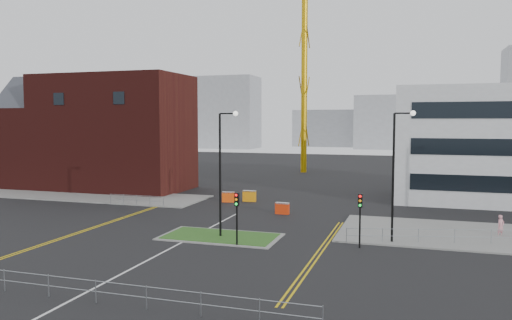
# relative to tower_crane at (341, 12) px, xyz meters

# --- Properties ---
(ground) EXTENTS (200.00, 200.00, 0.00)m
(ground) POSITION_rel_tower_crane_xyz_m (-3.90, -54.67, -25.44)
(ground) COLOR black
(ground) RESTS_ON ground
(pavement_left) EXTENTS (28.00, 8.00, 0.12)m
(pavement_left) POSITION_rel_tower_crane_xyz_m (-23.90, -32.67, -25.38)
(pavement_left) COLOR slate
(pavement_left) RESTS_ON ground
(pavement_right) EXTENTS (24.00, 10.00, 0.12)m
(pavement_right) POSITION_rel_tower_crane_xyz_m (18.10, -40.67, -25.38)
(pavement_right) COLOR slate
(pavement_right) RESTS_ON ground
(island_kerb) EXTENTS (8.60, 4.60, 0.08)m
(island_kerb) POSITION_rel_tower_crane_xyz_m (-1.90, -46.67, -25.40)
(island_kerb) COLOR slate
(island_kerb) RESTS_ON ground
(grass_island) EXTENTS (8.00, 4.00, 0.12)m
(grass_island) POSITION_rel_tower_crane_xyz_m (-1.90, -46.67, -25.38)
(grass_island) COLOR #23501A
(grass_island) RESTS_ON ground
(brick_building) EXTENTS (24.20, 10.07, 14.24)m
(brick_building) POSITION_rel_tower_crane_xyz_m (-26.87, -26.67, -18.59)
(brick_building) COLOR #441411
(brick_building) RESTS_ON ground
(tower_crane) EXTENTS (52.97, 3.99, 36.78)m
(tower_crane) POSITION_rel_tower_crane_xyz_m (0.00, 0.00, 0.00)
(tower_crane) COLOR #C5930B
(tower_crane) RESTS_ON ground
(streetlamp_island) EXTENTS (1.46, 0.36, 9.18)m
(streetlamp_island) POSITION_rel_tower_crane_xyz_m (-1.68, -46.67, -20.02)
(streetlamp_island) COLOR black
(streetlamp_island) RESTS_ON ground
(streetlamp_right_near) EXTENTS (1.46, 0.36, 9.18)m
(streetlamp_right_near) POSITION_rel_tower_crane_xyz_m (10.32, -44.67, -20.02)
(streetlamp_right_near) COLOR black
(streetlamp_right_near) RESTS_ON ground
(traffic_light_island) EXTENTS (0.28, 0.33, 3.65)m
(traffic_light_island) POSITION_rel_tower_crane_xyz_m (0.10, -48.69, -22.87)
(traffic_light_island) COLOR black
(traffic_light_island) RESTS_ON ground
(traffic_light_right) EXTENTS (0.28, 0.33, 3.65)m
(traffic_light_right) POSITION_rel_tower_crane_xyz_m (8.10, -46.69, -22.87)
(traffic_light_right) COLOR black
(traffic_light_right) RESTS_ON ground
(railing_front) EXTENTS (24.05, 0.05, 1.10)m
(railing_front) POSITION_rel_tower_crane_xyz_m (-3.90, -60.67, -24.65)
(railing_front) COLOR gray
(railing_front) RESTS_ON ground
(railing_left) EXTENTS (6.05, 0.05, 1.10)m
(railing_left) POSITION_rel_tower_crane_xyz_m (-14.90, -36.67, -24.69)
(railing_left) COLOR gray
(railing_left) RESTS_ON ground
(railing_right) EXTENTS (19.05, 5.05, 1.10)m
(railing_right) POSITION_rel_tower_crane_xyz_m (16.60, -43.17, -24.66)
(railing_right) COLOR gray
(railing_right) RESTS_ON ground
(centre_line) EXTENTS (0.15, 30.00, 0.01)m
(centre_line) POSITION_rel_tower_crane_xyz_m (-3.90, -52.67, -25.43)
(centre_line) COLOR silver
(centre_line) RESTS_ON ground
(yellow_left_a) EXTENTS (0.12, 24.00, 0.01)m
(yellow_left_a) POSITION_rel_tower_crane_xyz_m (-12.90, -44.67, -25.43)
(yellow_left_a) COLOR gold
(yellow_left_a) RESTS_ON ground
(yellow_left_b) EXTENTS (0.12, 24.00, 0.01)m
(yellow_left_b) POSITION_rel_tower_crane_xyz_m (-12.60, -44.67, -25.43)
(yellow_left_b) COLOR gold
(yellow_left_b) RESTS_ON ground
(yellow_right_a) EXTENTS (0.12, 20.00, 0.01)m
(yellow_right_a) POSITION_rel_tower_crane_xyz_m (5.60, -48.67, -25.43)
(yellow_right_a) COLOR gold
(yellow_right_a) RESTS_ON ground
(yellow_right_b) EXTENTS (0.12, 20.00, 0.01)m
(yellow_right_b) POSITION_rel_tower_crane_xyz_m (5.90, -48.67, -25.43)
(yellow_right_b) COLOR gold
(yellow_right_b) RESTS_ON ground
(skyline_a) EXTENTS (18.00, 12.00, 22.00)m
(skyline_a) POSITION_rel_tower_crane_xyz_m (-43.90, 65.33, -14.44)
(skyline_a) COLOR gray
(skyline_a) RESTS_ON ground
(skyline_b) EXTENTS (24.00, 12.00, 16.00)m
(skyline_b) POSITION_rel_tower_crane_xyz_m (6.10, 75.33, -17.44)
(skyline_b) COLOR gray
(skyline_b) RESTS_ON ground
(skyline_d) EXTENTS (30.00, 12.00, 12.00)m
(skyline_d) POSITION_rel_tower_crane_xyz_m (-11.90, 85.33, -19.44)
(skyline_d) COLOR gray
(skyline_d) RESTS_ON ground
(pedestrian) EXTENTS (0.71, 0.68, 1.63)m
(pedestrian) POSITION_rel_tower_crane_xyz_m (17.61, -40.34, -24.63)
(pedestrian) COLOR pink
(pedestrian) RESTS_ON ground
(barrier_left) EXTENTS (1.34, 0.63, 1.08)m
(barrier_left) POSITION_rel_tower_crane_xyz_m (-6.95, -31.75, -24.85)
(barrier_left) COLOR #FB4F0D
(barrier_left) RESTS_ON ground
(barrier_mid) EXTENTS (1.40, 0.53, 1.16)m
(barrier_mid) POSITION_rel_tower_crane_xyz_m (-5.00, -30.67, -24.81)
(barrier_mid) COLOR orange
(barrier_mid) RESTS_ON ground
(barrier_right) EXTENTS (1.29, 0.52, 1.06)m
(barrier_right) POSITION_rel_tower_crane_xyz_m (0.11, -36.52, -24.86)
(barrier_right) COLOR red
(barrier_right) RESTS_ON ground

